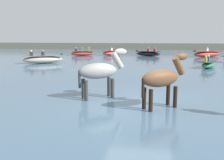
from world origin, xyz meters
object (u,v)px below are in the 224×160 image
boat_far_offshore (207,54)px  horse_trailing_bay (162,79)px  horse_lead_grey (100,72)px  boat_mid_channel (209,64)px  boat_near_port (148,54)px  boat_mid_outer (112,53)px  boat_distant_west (82,53)px  boat_distant_east (43,59)px

boat_far_offshore → horse_trailing_bay: bearing=-103.7°
horse_lead_grey → boat_mid_channel: bearing=61.1°
horse_lead_grey → horse_trailing_bay: bearing=-24.3°
boat_near_port → boat_mid_outer: (-4.52, 0.67, 0.00)m
boat_far_offshore → boat_mid_channel: size_ratio=1.44×
boat_distant_west → boat_far_offshore: bearing=1.5°
boat_distant_east → boat_mid_outer: bearing=68.2°
horse_lead_grey → boat_near_port: 22.35m
boat_near_port → boat_mid_channel: bearing=-67.2°
horse_lead_grey → boat_near_port: size_ratio=0.67×
horse_lead_grey → boat_distant_east: bearing=122.4°
horse_trailing_bay → boat_mid_outer: (-5.63, 24.01, -0.65)m
boat_mid_channel → horse_trailing_bay: bearing=-107.3°
boat_mid_outer → boat_mid_channel: bearing=-52.4°
boat_near_port → boat_mid_outer: size_ratio=1.11×
boat_far_offshore → boat_mid_channel: 11.27m
boat_near_port → boat_far_offshore: bearing=-3.0°
boat_far_offshore → boat_mid_outer: bearing=174.8°
horse_lead_grey → horse_trailing_bay: horse_lead_grey is taller
boat_mid_channel → boat_distant_east: bearing=174.8°
horse_lead_grey → boat_distant_west: horse_lead_grey is taller
horse_trailing_bay → boat_distant_west: horse_trailing_bay is taller
boat_far_offshore → boat_mid_outer: (-11.23, 1.01, -0.04)m
horse_trailing_bay → boat_far_offshore: 23.68m
horse_lead_grey → horse_trailing_bay: 2.51m
horse_trailing_bay → boat_distant_west: (-9.06, 22.61, -0.65)m
boat_distant_east → boat_far_offshore: bearing=32.3°
horse_lead_grey → boat_mid_channel: size_ratio=0.83×
boat_near_port → boat_mid_channel: (4.81, -11.46, -0.02)m
boat_mid_outer → boat_distant_west: 3.71m
boat_near_port → boat_distant_west: bearing=-174.8°
boat_far_offshore → boat_mid_outer: boat_far_offshore is taller
boat_distant_west → boat_distant_east: bearing=-95.5°
horse_trailing_bay → horse_lead_grey: bearing=155.7°
boat_mid_channel → boat_mid_outer: boat_mid_outer is taller
boat_mid_channel → boat_mid_outer: (-9.33, 12.12, 0.03)m
horse_trailing_bay → boat_near_port: 23.38m
boat_near_port → boat_far_offshore: 6.73m
boat_far_offshore → boat_distant_west: size_ratio=1.26×
horse_lead_grey → boat_mid_outer: bearing=98.3°
horse_lead_grey → boat_mid_channel: horse_lead_grey is taller
horse_trailing_bay → boat_far_offshore: horse_trailing_bay is taller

